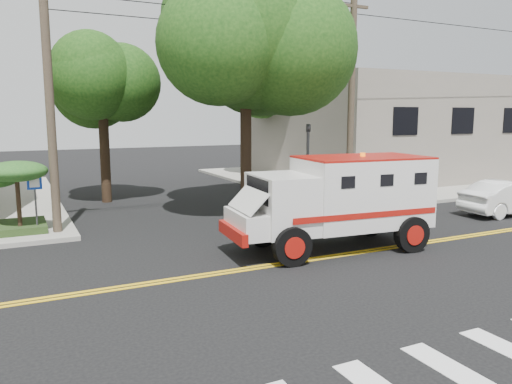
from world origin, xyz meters
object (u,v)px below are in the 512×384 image
pedestrian_b (397,176)px  pedestrian_a (325,183)px  armored_truck (339,197)px  parked_sedan (509,198)px

pedestrian_b → pedestrian_a: bearing=33.1°
armored_truck → pedestrian_a: 7.30m
armored_truck → pedestrian_b: (8.77, 7.25, -0.62)m
parked_sedan → armored_truck: bearing=100.4°
parked_sedan → pedestrian_a: bearing=50.3°
pedestrian_a → pedestrian_b: pedestrian_a is taller
pedestrian_b → armored_truck: bearing=61.5°
armored_truck → pedestrian_b: bearing=44.7°
pedestrian_a → pedestrian_b: size_ratio=1.05×
armored_truck → parked_sedan: size_ratio=1.49×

